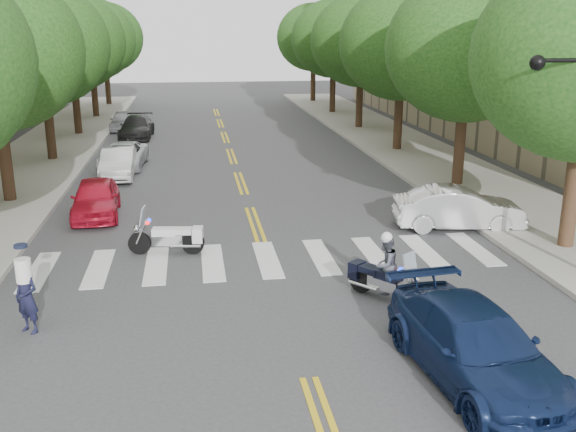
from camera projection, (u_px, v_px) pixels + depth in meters
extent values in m
plane|color=#38383A|center=(309.00, 378.00, 12.02)|extent=(140.00, 140.00, 0.00)
cube|color=#9E9991|center=(38.00, 160.00, 31.51)|extent=(5.00, 60.00, 0.15)
cube|color=#9E9991|center=(409.00, 150.00, 34.24)|extent=(5.00, 60.00, 0.15)
cylinder|color=#382316|center=(5.00, 160.00, 23.57)|extent=(0.44, 0.44, 3.32)
cylinder|color=#382316|center=(50.00, 128.00, 31.16)|extent=(0.44, 0.44, 3.32)
ellipsoid|color=#164313|center=(41.00, 45.00, 30.06)|extent=(6.40, 6.40, 5.76)
cylinder|color=#382316|center=(77.00, 108.00, 38.75)|extent=(0.44, 0.44, 3.32)
ellipsoid|color=#164313|center=(70.00, 41.00, 37.65)|extent=(6.40, 6.40, 5.76)
cylinder|color=#382316|center=(95.00, 95.00, 46.34)|extent=(0.44, 0.44, 3.32)
ellipsoid|color=#164313|center=(90.00, 39.00, 45.24)|extent=(6.40, 6.40, 5.76)
cylinder|color=#382316|center=(108.00, 86.00, 53.93)|extent=(0.44, 0.44, 3.32)
ellipsoid|color=#164313|center=(104.00, 38.00, 52.83)|extent=(6.40, 6.40, 5.76)
cylinder|color=#382316|center=(571.00, 196.00, 18.51)|extent=(0.44, 0.44, 3.32)
cylinder|color=#382316|center=(460.00, 147.00, 26.10)|extent=(0.44, 0.44, 3.32)
ellipsoid|color=#164313|center=(467.00, 48.00, 25.00)|extent=(6.40, 6.40, 5.76)
cylinder|color=#382316|center=(398.00, 120.00, 33.69)|extent=(0.44, 0.44, 3.32)
ellipsoid|color=#164313|center=(402.00, 43.00, 32.59)|extent=(6.40, 6.40, 5.76)
cylinder|color=#382316|center=(359.00, 103.00, 41.28)|extent=(0.44, 0.44, 3.32)
ellipsoid|color=#164313|center=(361.00, 41.00, 40.18)|extent=(6.40, 6.40, 5.76)
cylinder|color=#382316|center=(333.00, 92.00, 48.87)|extent=(0.44, 0.44, 3.32)
ellipsoid|color=#164313|center=(334.00, 39.00, 47.77)|extent=(6.40, 6.40, 5.76)
cylinder|color=#382316|center=(313.00, 83.00, 56.46)|extent=(0.44, 0.44, 3.32)
ellipsoid|color=#164313|center=(313.00, 37.00, 55.36)|extent=(6.40, 6.40, 5.76)
sphere|color=black|center=(537.00, 63.00, 14.63)|extent=(0.36, 0.36, 0.36)
cylinder|color=black|center=(413.00, 296.00, 14.91)|extent=(0.49, 0.57, 0.63)
cylinder|color=black|center=(361.00, 280.00, 15.88)|extent=(0.52, 0.60, 0.63)
cube|color=silver|center=(385.00, 283.00, 15.40)|extent=(0.75, 0.84, 0.30)
cube|color=black|center=(388.00, 275.00, 15.27)|extent=(0.66, 0.71, 0.20)
cube|color=black|center=(371.00, 269.00, 15.60)|extent=(0.61, 0.63, 0.15)
cube|color=black|center=(357.00, 269.00, 15.90)|extent=(0.49, 0.47, 0.42)
cube|color=#8C99A5|center=(410.00, 263.00, 14.77)|extent=(0.45, 0.40, 0.51)
cube|color=red|center=(406.00, 267.00, 15.00)|extent=(0.13, 0.13, 0.07)
cube|color=#0C26E5|center=(401.00, 269.00, 14.84)|extent=(0.13, 0.13, 0.07)
imported|color=#474C56|center=(386.00, 265.00, 15.26)|extent=(0.90, 0.87, 1.46)
sphere|color=silver|center=(387.00, 238.00, 15.07)|extent=(0.28, 0.28, 0.28)
cylinder|color=black|center=(140.00, 243.00, 18.56)|extent=(0.67, 0.22, 0.65)
cylinder|color=black|center=(193.00, 243.00, 18.59)|extent=(0.67, 0.26, 0.65)
cube|color=silver|center=(168.00, 240.00, 18.54)|extent=(0.90, 0.42, 0.31)
cube|color=silver|center=(164.00, 232.00, 18.47)|extent=(0.71, 0.43, 0.21)
cube|color=silver|center=(182.00, 231.00, 18.48)|extent=(0.57, 0.45, 0.15)
cube|color=silver|center=(198.00, 235.00, 18.52)|extent=(0.34, 0.46, 0.43)
cube|color=#8C99A5|center=(142.00, 216.00, 18.33)|extent=(0.21, 0.50, 0.53)
cube|color=red|center=(148.00, 223.00, 18.27)|extent=(0.11, 0.11, 0.08)
cube|color=#0C26E5|center=(149.00, 220.00, 18.49)|extent=(0.11, 0.11, 0.08)
imported|color=black|center=(27.00, 297.00, 13.65)|extent=(0.70, 0.65, 1.61)
imported|color=silver|center=(458.00, 208.00, 20.83)|extent=(4.33, 2.09, 1.37)
imported|color=#101F46|center=(475.00, 346.00, 11.78)|extent=(2.41, 4.95, 1.39)
imported|color=red|center=(96.00, 198.00, 22.19)|extent=(1.79, 3.94, 1.31)
imported|color=silver|center=(118.00, 163.00, 27.97)|extent=(1.39, 3.91, 1.28)
imported|color=silver|center=(123.00, 156.00, 29.94)|extent=(2.28, 4.36, 1.17)
imported|color=black|center=(137.00, 127.00, 38.13)|extent=(2.00, 4.54, 1.30)
imported|color=gray|center=(123.00, 121.00, 41.07)|extent=(1.53, 3.68, 1.25)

